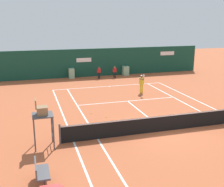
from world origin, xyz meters
The scene contains 10 objects.
ground_plane centered at (0.00, 0.58, 0.00)m, with size 80.00×80.00×0.01m.
tennis_net centered at (0.00, 0.00, 0.51)m, with size 12.10×0.10×1.07m.
sponsor_back_wall centered at (0.03, 16.97, 1.49)m, with size 25.00×1.02×3.08m.
umpire_chair centered at (-6.82, -0.13, 1.71)m, with size 1.00×1.00×2.52m.
player_bench centered at (-7.15, -3.42, 0.51)m, with size 0.54×1.23×0.88m.
player_on_baseline centered at (2.01, 8.45, 0.95)m, with size 0.50×0.77×1.80m.
ball_kid_centre_post centered at (1.73, 15.45, 0.72)m, with size 0.41×0.19×1.24m.
ball_kid_right_post centered at (-0.05, 15.45, 0.75)m, with size 0.43×0.20×1.30m.
tennis_ball_mid_court centered at (-3.42, 4.21, 0.03)m, with size 0.07×0.07×0.07m, color #CCE033.
tennis_ball_by_sideline centered at (-2.65, 3.16, 0.03)m, with size 0.07×0.07×0.07m, color #CCE033.
Camera 1 is at (-7.32, -13.80, 6.28)m, focal length 45.59 mm.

